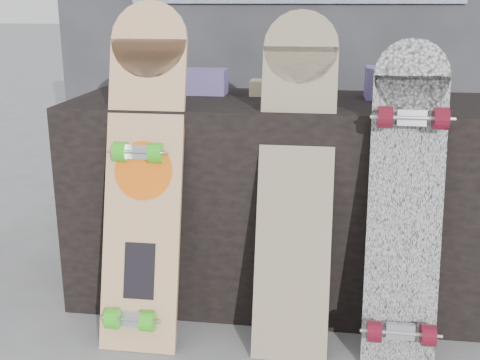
# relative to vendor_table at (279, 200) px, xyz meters

# --- Properties ---
(ground) EXTENTS (60.00, 60.00, 0.00)m
(ground) POSITION_rel_vendor_table_xyz_m (0.00, -0.50, -0.40)
(ground) COLOR slate
(ground) RESTS_ON ground
(vendor_table) EXTENTS (1.60, 0.60, 0.80)m
(vendor_table) POSITION_rel_vendor_table_xyz_m (0.00, 0.00, 0.00)
(vendor_table) COLOR black
(vendor_table) RESTS_ON ground
(booth) EXTENTS (2.40, 0.22, 2.20)m
(booth) POSITION_rel_vendor_table_xyz_m (0.00, 0.85, 0.70)
(booth) COLOR #2E2E33
(booth) RESTS_ON ground
(merch_box_purple) EXTENTS (0.18, 0.12, 0.10)m
(merch_box_purple) POSITION_rel_vendor_table_xyz_m (-0.32, 0.12, 0.45)
(merch_box_purple) COLOR #423976
(merch_box_purple) RESTS_ON vendor_table
(merch_box_small) EXTENTS (0.14, 0.14, 0.12)m
(merch_box_small) POSITION_rel_vendor_table_xyz_m (0.39, 0.10, 0.46)
(merch_box_small) COLOR #423976
(merch_box_small) RESTS_ON vendor_table
(merch_box_flat) EXTENTS (0.22, 0.10, 0.06)m
(merch_box_flat) POSITION_rel_vendor_table_xyz_m (-0.02, 0.11, 0.43)
(merch_box_flat) COLOR #D1B78C
(merch_box_flat) RESTS_ON vendor_table
(longboard_geisha) EXTENTS (0.27, 0.36, 1.17)m
(longboard_geisha) POSITION_rel_vendor_table_xyz_m (-0.44, -0.34, 0.22)
(longboard_geisha) COLOR beige
(longboard_geisha) RESTS_ON ground
(longboard_celtic) EXTENTS (0.25, 0.37, 1.14)m
(longboard_celtic) POSITION_rel_vendor_table_xyz_m (0.08, -0.32, 0.20)
(longboard_celtic) COLOR beige
(longboard_celtic) RESTS_ON ground
(longboard_cascadia) EXTENTS (0.24, 0.29, 1.05)m
(longboard_cascadia) POSITION_rel_vendor_table_xyz_m (0.44, -0.39, 0.14)
(longboard_cascadia) COLOR silver
(longboard_cascadia) RESTS_ON ground
(skateboard_dark) EXTENTS (0.19, 0.34, 0.85)m
(skateboard_dark) POSITION_rel_vendor_table_xyz_m (-0.46, -0.38, 0.03)
(skateboard_dark) COLOR black
(skateboard_dark) RESTS_ON ground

